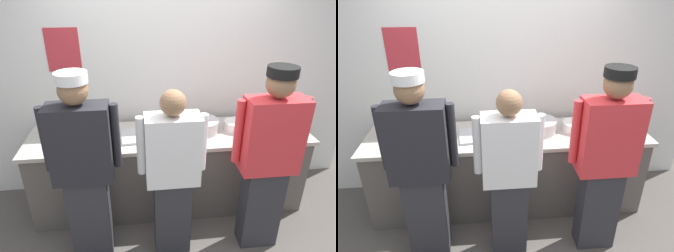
% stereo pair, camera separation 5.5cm
% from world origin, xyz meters
% --- Properties ---
extents(ground_plane, '(9.00, 9.00, 0.00)m').
position_xyz_m(ground_plane, '(0.00, 0.00, 0.00)').
color(ground_plane, '#514C47').
extents(wall_back, '(4.57, 0.11, 2.62)m').
position_xyz_m(wall_back, '(-0.00, 0.85, 1.31)').
color(wall_back, silver).
rests_on(wall_back, ground).
extents(prep_counter, '(2.91, 0.70, 0.89)m').
position_xyz_m(prep_counter, '(0.00, 0.37, 0.45)').
color(prep_counter, '#56514C').
rests_on(prep_counter, ground).
extents(chef_near_left, '(0.63, 0.24, 1.75)m').
position_xyz_m(chef_near_left, '(-0.79, -0.23, 0.94)').
color(chef_near_left, '#2D2D33').
rests_on(chef_near_left, ground).
extents(chef_center, '(0.59, 0.24, 1.60)m').
position_xyz_m(chef_center, '(-0.06, -0.27, 0.84)').
color(chef_center, '#2D2D33').
rests_on(chef_center, ground).
extents(chef_far_right, '(0.63, 0.24, 1.76)m').
position_xyz_m(chef_far_right, '(0.77, -0.29, 0.94)').
color(chef_far_right, '#2D2D33').
rests_on(chef_far_right, ground).
extents(plate_stack_front, '(0.25, 0.25, 0.10)m').
position_xyz_m(plate_stack_front, '(0.71, 0.39, 0.94)').
color(plate_stack_front, white).
rests_on(plate_stack_front, prep_counter).
extents(mixing_bowl_steel, '(0.37, 0.37, 0.13)m').
position_xyz_m(mixing_bowl_steel, '(0.33, 0.40, 0.96)').
color(mixing_bowl_steel, '#B7BABF').
rests_on(mixing_bowl_steel, prep_counter).
extents(sheet_tray, '(0.44, 0.37, 0.02)m').
position_xyz_m(sheet_tray, '(-0.30, 0.34, 0.91)').
color(sheet_tray, '#B7BABF').
rests_on(sheet_tray, prep_counter).
extents(squeeze_bottle_primary, '(0.06, 0.06, 0.20)m').
position_xyz_m(squeeze_bottle_primary, '(0.91, 0.55, 0.99)').
color(squeeze_bottle_primary, '#56A333').
rests_on(squeeze_bottle_primary, prep_counter).
extents(squeeze_bottle_secondary, '(0.05, 0.05, 0.18)m').
position_xyz_m(squeeze_bottle_secondary, '(-1.23, 0.44, 0.98)').
color(squeeze_bottle_secondary, '#56A333').
rests_on(squeeze_bottle_secondary, prep_counter).
extents(ramekin_green_sauce, '(0.09, 0.09, 0.04)m').
position_xyz_m(ramekin_green_sauce, '(-0.63, 0.53, 0.92)').
color(ramekin_green_sauce, white).
rests_on(ramekin_green_sauce, prep_counter).
extents(ramekin_red_sauce, '(0.08, 0.08, 0.05)m').
position_xyz_m(ramekin_red_sauce, '(-0.81, 0.17, 0.92)').
color(ramekin_red_sauce, white).
rests_on(ramekin_red_sauce, prep_counter).
extents(ramekin_orange_sauce, '(0.11, 0.11, 0.04)m').
position_xyz_m(ramekin_orange_sauce, '(1.21, 0.54, 0.91)').
color(ramekin_orange_sauce, white).
rests_on(ramekin_orange_sauce, prep_counter).
extents(deli_cup, '(0.09, 0.09, 0.08)m').
position_xyz_m(deli_cup, '(-0.63, 0.21, 0.94)').
color(deli_cup, white).
rests_on(deli_cup, prep_counter).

